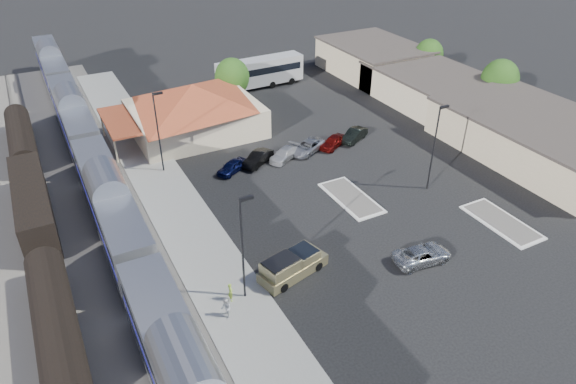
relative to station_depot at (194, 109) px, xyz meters
name	(u,v)px	position (x,y,z in m)	size (l,w,h in m)	color
ground	(327,219)	(4.56, -24.00, -3.13)	(280.00, 280.00, 0.00)	black
railbed	(79,236)	(-16.44, -16.00, -3.07)	(16.00, 100.00, 0.12)	#4C4944
platform	(184,220)	(-7.44, -18.00, -3.04)	(5.50, 92.00, 0.18)	gray
passenger_train	(112,210)	(-13.44, -17.67, -0.26)	(3.00, 104.00, 5.55)	silver
freight_cars	(34,206)	(-19.44, -12.20, -1.21)	(2.80, 46.00, 4.00)	black
station_depot	(194,109)	(0.00, 0.00, 0.00)	(18.35, 12.24, 6.20)	#CBB694
buildings_east	(451,96)	(32.56, -9.72, -0.86)	(14.40, 51.40, 4.80)	#C6B28C
traffic_island_south	(351,198)	(8.56, -22.00, -3.03)	(3.30, 7.50, 0.21)	silver
traffic_island_north	(501,222)	(18.56, -32.00, -3.03)	(3.30, 7.50, 0.21)	silver
lamp_plat_s	(243,241)	(-6.34, -30.00, 2.21)	(1.08, 0.25, 9.00)	black
lamp_plat_n	(158,126)	(-6.34, -8.00, 2.21)	(1.08, 0.25, 9.00)	black
lamp_lot	(435,141)	(16.66, -24.00, 2.21)	(1.08, 0.25, 9.00)	black
tree_east_b	(500,80)	(38.56, -12.00, 1.09)	(4.94, 4.94, 6.96)	#382314
tree_east_c	(429,55)	(38.56, 2.00, 0.63)	(4.41, 4.41, 6.21)	#382314
tree_depot	(232,77)	(7.56, 6.00, 0.89)	(4.71, 4.71, 6.63)	#382314
pickup_truck	(293,265)	(-1.93, -29.34, -2.17)	(6.23, 3.52, 2.03)	tan
suv	(422,255)	(8.33, -32.88, -2.43)	(2.32, 5.03, 1.40)	#ACB0B4
coach_bus	(260,71)	(13.93, 10.76, -0.67)	(13.39, 3.31, 4.27)	silver
person_a	(231,292)	(-7.55, -29.92, -2.15)	(0.58, 0.38, 1.60)	#A9D041
person_b	(226,308)	(-8.50, -31.37, -2.10)	(0.83, 0.65, 1.70)	silver
parked_car_a	(232,167)	(0.10, -11.55, -2.47)	(1.57, 3.91, 1.33)	#0B113B
parked_car_b	(258,159)	(3.30, -11.25, -2.41)	(1.52, 4.37, 1.44)	black
parked_car_c	(285,154)	(6.50, -11.55, -2.49)	(1.80, 4.42, 1.28)	silver
parked_car_d	(308,147)	(9.70, -11.25, -2.45)	(2.26, 4.90, 1.36)	#96989E
parked_car_e	(333,142)	(12.90, -11.55, -2.44)	(1.64, 4.07, 1.39)	maroon
parked_car_f	(354,135)	(16.10, -11.25, -2.41)	(1.52, 4.37, 1.44)	black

